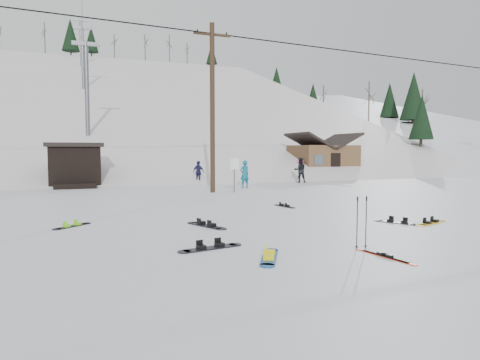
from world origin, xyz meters
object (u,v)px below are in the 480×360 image
object	(u,v)px
hero_snowboard	(269,257)
hero_skis	(385,256)
cabin	(323,159)
utility_pole	(212,105)

from	to	relation	value
hero_snowboard	hero_skis	xyz separation A→B (m)	(2.34, -0.81, -0.01)
hero_snowboard	hero_skis	world-z (taller)	hero_snowboard
cabin	hero_snowboard	xyz separation A→B (m)	(-16.02, -23.98, -1.45)
hero_skis	utility_pole	bearing A→B (deg)	79.50
cabin	hero_skis	distance (m)	28.36
utility_pole	hero_snowboard	bearing A→B (deg)	-102.18
utility_pole	cabin	world-z (taller)	utility_pole
cabin	utility_pole	bearing A→B (deg)	-142.44
cabin	hero_skis	size ratio (longest dim) A/B	3.36
utility_pole	cabin	size ratio (longest dim) A/B	1.67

